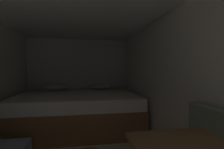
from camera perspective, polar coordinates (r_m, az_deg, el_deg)
name	(u,v)px	position (r m, az deg, el deg)	size (l,w,h in m)	color
wall_back	(79,78)	(4.59, -11.10, -1.06)	(2.65, 0.05, 2.03)	silver
wall_right	(170,85)	(2.51, 18.91, -3.33)	(0.05, 4.73, 2.03)	silver
ceiling_slab	(74,3)	(2.34, -12.54, 22.27)	(2.65, 4.73, 0.05)	white
bed	(78,110)	(3.73, -11.35, -11.74)	(2.43, 1.77, 0.87)	olive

